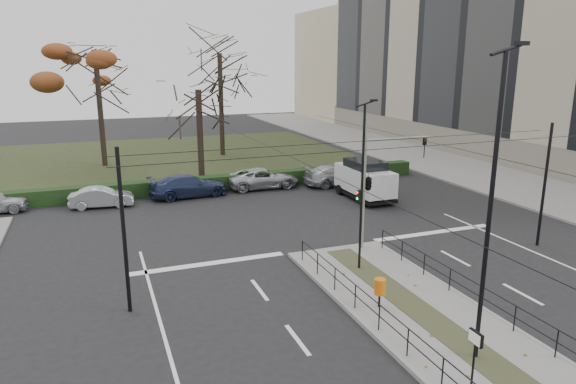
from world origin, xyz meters
name	(u,v)px	position (x,y,z in m)	size (l,w,h in m)	color
ground	(390,292)	(0.00, 0.00, 0.00)	(140.00, 140.00, 0.00)	black
median_island	(429,320)	(0.00, -2.50, 0.07)	(4.40, 15.00, 0.14)	slate
sidewalk_east	(431,161)	(18.00, 22.00, 0.07)	(8.00, 90.00, 0.14)	slate
park	(145,159)	(-6.00, 32.00, 0.05)	(38.00, 26.00, 0.10)	#232C16
hedge	(166,187)	(-6.00, 18.60, 0.50)	(38.00, 1.00, 1.00)	black
apartment_block	(514,44)	(27.97, 23.97, 10.39)	(13.09, 52.10, 21.64)	#C1AF8B
median_railing	(432,297)	(0.00, -2.60, 0.98)	(4.14, 13.24, 0.92)	black
catenary	(372,198)	(0.00, 1.62, 3.42)	(20.00, 34.00, 6.00)	black
traffic_light	(370,181)	(1.54, 4.50, 3.37)	(3.77, 2.15, 5.55)	slate
litter_bin	(380,287)	(-1.18, -1.15, 0.91)	(0.42, 0.42, 1.07)	black
info_panel	(475,345)	(-1.50, -6.41, 1.58)	(0.10, 0.48, 1.84)	black
streetlamp_median_near	(491,208)	(-0.13, -5.01, 4.77)	(0.76, 0.16, 9.11)	black
streetlamp_median_far	(362,186)	(-0.11, 2.26, 3.77)	(0.60, 0.12, 7.14)	black
parked_car_second	(102,197)	(-10.14, 16.82, 0.62)	(1.32, 3.78, 1.24)	#A2A5AA
parked_car_third	(189,186)	(-4.67, 17.43, 0.74)	(2.08, 5.12, 1.49)	#1F2949
parked_car_fourth	(263,178)	(0.73, 18.00, 0.70)	(2.33, 5.06, 1.41)	#A2A5AA
white_van	(365,179)	(5.99, 12.82, 1.33)	(2.26, 4.91, 2.57)	silver
rust_tree	(96,62)	(-9.55, 30.15, 8.72)	(7.93, 7.93, 11.36)	black
bare_tree_center	(220,61)	(1.17, 31.75, 8.77)	(7.10, 7.10, 12.43)	black
bare_tree_near	(198,97)	(-3.18, 20.33, 6.33)	(5.08, 5.08, 8.96)	black
parked_car_fifth	(339,175)	(6.13, 16.82, 0.75)	(2.09, 5.15, 1.49)	#A2A5AA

